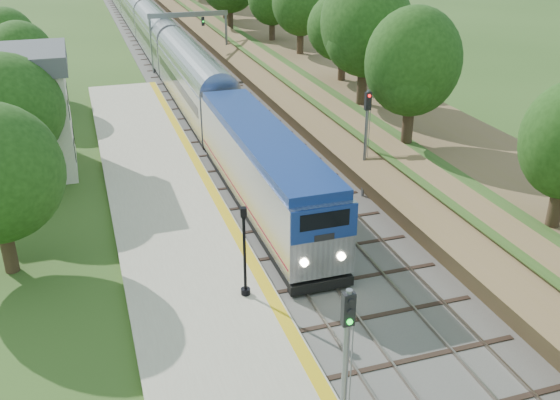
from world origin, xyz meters
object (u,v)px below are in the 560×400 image
object	(u,v)px
signal_gantry	(188,26)
signal_farside	(366,133)
train	(147,27)
lamppost_far	(245,257)
station_building	(3,113)
signal_platform	(346,359)

from	to	relation	value
signal_gantry	signal_farside	bearing A→B (deg)	-84.01
train	signal_farside	world-z (taller)	signal_farside
lamppost_far	train	bearing A→B (deg)	86.80
signal_gantry	lamppost_far	xyz separation A→B (m)	(-5.84, -44.05, -2.56)
station_building	signal_platform	world-z (taller)	station_building
train	signal_platform	distance (m)	69.83
train	signal_gantry	bearing A→B (deg)	-81.32
signal_gantry	signal_platform	bearing A→B (deg)	-95.73
signal_gantry	signal_farside	size ratio (longest dim) A/B	1.30
signal_gantry	signal_farside	xyz separation A→B (m)	(3.73, -35.56, -0.74)
signal_gantry	lamppost_far	distance (m)	44.51
station_building	train	xyz separation A→B (m)	(14.00, 41.18, -1.77)
station_building	signal_platform	xyz separation A→B (m)	(11.10, -28.56, -0.01)
station_building	lamppost_far	distance (m)	21.90
station_building	signal_gantry	bearing A→B (deg)	56.62
signal_farside	signal_gantry	bearing A→B (deg)	95.99
signal_platform	lamppost_far	bearing A→B (deg)	92.82
signal_gantry	train	bearing A→B (deg)	98.68
station_building	signal_gantry	world-z (taller)	station_building
station_building	train	bearing A→B (deg)	71.23
train	signal_farside	bearing A→B (deg)	-83.17
lamppost_far	signal_farside	world-z (taller)	signal_farside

